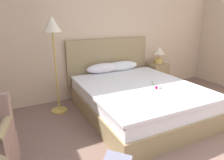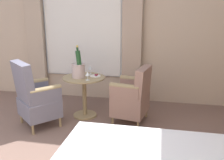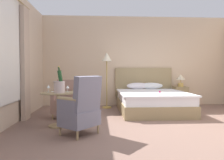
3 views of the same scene
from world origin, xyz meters
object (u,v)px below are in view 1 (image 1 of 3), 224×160
Objects in this scene: floor_lamp_brass at (53,34)px; nightstand at (157,76)px; bed at (134,95)px; bedside_lamp at (159,52)px.

nightstand is at bearing 4.43° from floor_lamp_brass.
nightstand is 0.37× the size of floor_lamp_brass.
bedside_lamp is (1.14, 0.79, 0.56)m from bed.
nightstand is 1.60× the size of bedside_lamp.
bedside_lamp is at bearing 34.64° from bed.
nightstand is at bearing 34.64° from bed.
bed is 3.66× the size of nightstand.
floor_lamp_brass reaches higher than bed.
floor_lamp_brass is (-2.33, -0.18, 1.06)m from nightstand.
bed is 1.49m from bedside_lamp.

